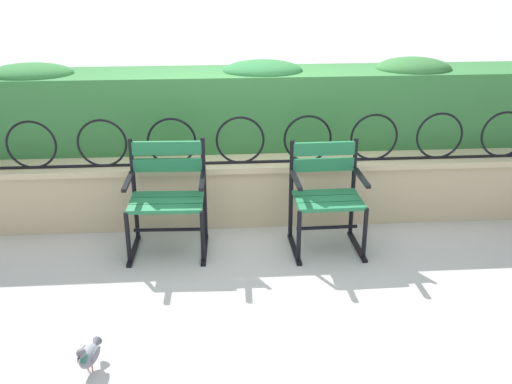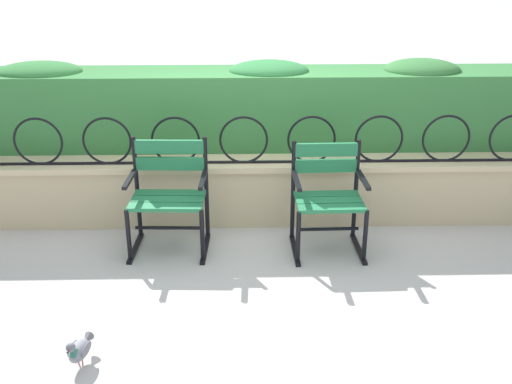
% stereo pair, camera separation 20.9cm
% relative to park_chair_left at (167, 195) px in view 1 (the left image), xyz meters
% --- Properties ---
extents(ground_plane, '(60.00, 60.00, 0.00)m').
position_rel_park_chair_left_xyz_m(ground_plane, '(0.70, -0.25, -0.47)').
color(ground_plane, '#B7B5AF').
extents(stone_wall, '(6.21, 0.41, 0.57)m').
position_rel_park_chair_left_xyz_m(stone_wall, '(0.70, 0.49, -0.18)').
color(stone_wall, '#C6B289').
rests_on(stone_wall, ground).
extents(iron_arch_fence, '(5.69, 0.02, 0.42)m').
position_rel_park_chair_left_xyz_m(iron_arch_fence, '(0.62, 0.42, 0.29)').
color(iron_arch_fence, black).
rests_on(iron_arch_fence, stone_wall).
extents(hedge_row, '(6.08, 0.63, 0.79)m').
position_rel_park_chair_left_xyz_m(hedge_row, '(0.69, 0.99, 0.47)').
color(hedge_row, '#387A3D').
rests_on(hedge_row, stone_wall).
extents(park_chair_left, '(0.64, 0.54, 0.89)m').
position_rel_park_chair_left_xyz_m(park_chair_left, '(0.00, 0.00, 0.00)').
color(park_chair_left, '#237547').
rests_on(park_chair_left, ground).
extents(park_chair_right, '(0.58, 0.53, 0.87)m').
position_rel_park_chair_left_xyz_m(park_chair_right, '(1.28, -0.05, -0.01)').
color(park_chair_right, '#237547').
rests_on(park_chair_right, ground).
extents(pigeon_near_chairs, '(0.13, 0.29, 0.22)m').
position_rel_park_chair_left_xyz_m(pigeon_near_chairs, '(-0.38, -1.53, -0.36)').
color(pigeon_near_chairs, gray).
rests_on(pigeon_near_chairs, ground).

